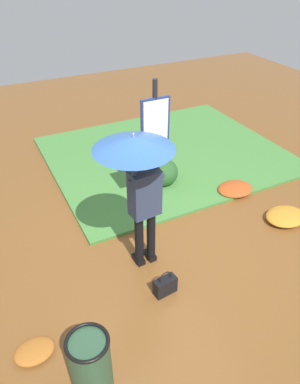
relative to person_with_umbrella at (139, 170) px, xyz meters
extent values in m
plane|color=brown|center=(-0.22, -0.07, -1.55)|extent=(18.00, 18.00, 0.00)
cube|color=#47843D|center=(-1.87, -2.66, -1.53)|extent=(4.80, 4.00, 0.05)
cylinder|color=black|center=(-0.17, -0.01, -1.12)|extent=(0.12, 0.12, 0.86)
cylinder|color=black|center=(0.01, -0.01, -1.12)|extent=(0.12, 0.12, 0.86)
cube|color=black|center=(-0.17, -0.05, -1.51)|extent=(0.13, 0.23, 0.08)
cube|color=black|center=(0.01, -0.05, -1.51)|extent=(0.13, 0.23, 0.08)
cube|color=#2D3851|center=(-0.08, -0.01, -0.37)|extent=(0.40, 0.27, 0.64)
sphere|color=tan|center=(-0.08, -0.01, 0.09)|extent=(0.20, 0.20, 0.20)
ellipsoid|color=black|center=(-0.08, -0.01, 0.12)|extent=(0.20, 0.20, 0.15)
cylinder|color=#2D3851|center=(-0.29, -0.04, -0.16)|extent=(0.18, 0.13, 0.18)
cylinder|color=#2D3851|center=(-0.25, -0.05, -0.07)|extent=(0.24, 0.11, 0.33)
cube|color=black|center=(-0.17, -0.03, 0.07)|extent=(0.07, 0.02, 0.14)
cylinder|color=#2D3851|center=(0.08, -0.01, -0.13)|extent=(0.11, 0.10, 0.09)
cylinder|color=#2D3851|center=(0.07, 0.00, -0.04)|extent=(0.10, 0.09, 0.23)
cylinder|color=#A5A5AD|center=(0.06, 0.01, 0.27)|extent=(0.02, 0.02, 0.41)
cone|color=#264C8C|center=(0.06, 0.01, 0.37)|extent=(0.96, 0.96, 0.16)
sphere|color=#A5A5AD|center=(0.06, 0.01, 0.48)|extent=(0.02, 0.02, 0.02)
cylinder|color=black|center=(-0.66, -0.86, -0.40)|extent=(0.07, 0.07, 2.30)
cube|color=navy|center=(-0.66, -0.85, 0.15)|extent=(0.44, 0.04, 0.70)
cube|color=silver|center=(-0.66, -0.83, 0.15)|extent=(0.38, 0.01, 0.64)
cube|color=black|center=(-0.06, 0.61, -1.43)|extent=(0.31, 0.17, 0.24)
torus|color=black|center=(-0.06, 0.61, -1.27)|extent=(0.18, 0.03, 0.18)
cylinder|color=#2D5138|center=(1.18, 1.40, -1.15)|extent=(0.40, 0.40, 0.80)
torus|color=black|center=(1.18, 1.40, -0.74)|extent=(0.42, 0.42, 0.04)
ellipsoid|color=#285628|center=(-1.25, -1.69, -1.29)|extent=(0.58, 0.58, 0.52)
ellipsoid|color=#1E421E|center=(-1.08, -1.77, -1.38)|extent=(0.35, 0.35, 0.35)
ellipsoid|color=#B74C1E|center=(-2.31, -0.85, -1.48)|extent=(0.67, 0.53, 0.15)
ellipsoid|color=#A86023|center=(1.64, 0.73, -1.50)|extent=(0.44, 0.35, 0.10)
ellipsoid|color=#C68428|center=(-2.54, 0.18, -1.48)|extent=(0.69, 0.55, 0.15)
camera|label=1|loc=(1.54, 3.37, 2.21)|focal=34.06mm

